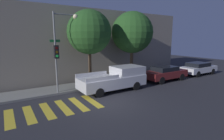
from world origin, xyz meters
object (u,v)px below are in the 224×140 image
Objects in this scene: traffic_light_pole at (61,43)px; sedan_middle at (198,68)px; sedan_near_corner at (165,73)px; tree_midblock at (132,33)px; tree_near_corner at (89,32)px; pickup_truck at (116,79)px.

traffic_light_pole reaches higher than sedan_middle.
traffic_light_pole reaches higher than sedan_near_corner.
sedan_middle is 8.95m from tree_midblock.
tree_near_corner is (-6.90, 1.88, 3.70)m from sedan_near_corner.
sedan_near_corner is 0.69× the size of tree_midblock.
pickup_truck reaches higher than sedan_middle.
pickup_truck reaches higher than sedan_near_corner.
traffic_light_pole is 1.27× the size of sedan_middle.
pickup_truck is 5.62m from sedan_near_corner.
pickup_truck is (3.78, -1.27, -2.73)m from traffic_light_pole.
traffic_light_pole is at bearing -174.86° from tree_midblock.
pickup_truck is 0.84× the size of tree_near_corner.
traffic_light_pole is at bearing 172.30° from sedan_near_corner.
tree_midblock reaches higher than sedan_middle.
tree_near_corner is at bearing 164.73° from sedan_near_corner.
sedan_middle is 0.73× the size of tree_near_corner.
sedan_near_corner is 5.32m from sedan_middle.
tree_midblock reaches higher than tree_near_corner.
tree_near_corner reaches higher than sedan_middle.
sedan_middle is 12.92m from tree_near_corner.
pickup_truck is 1.18× the size of sedan_near_corner.
tree_midblock reaches higher than pickup_truck.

